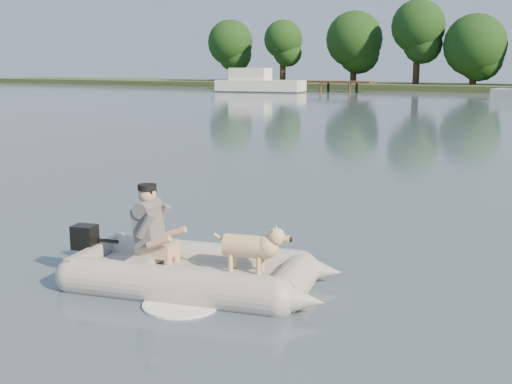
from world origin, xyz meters
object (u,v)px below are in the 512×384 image
Objects in this scene: dinghy at (197,242)px; man at (150,223)px; cabin_cruiser at (260,80)px; dock at (288,85)px; dog at (246,250)px.

dinghy is 0.67m from man.
cabin_cruiser is (-26.18, 47.65, 0.43)m from man.
dock is at bearing 75.14° from cabin_cruiser.
dog is at bearing 4.57° from dinghy.
dog is (0.57, 0.18, -0.06)m from dinghy.
dog is 54.71m from cabin_cruiser.
cabin_cruiser is at bearing 106.57° from dog.
dinghy reaches higher than dog.
dog is at bearing -68.97° from cabin_cruiser.
man reaches higher than dog.
dog is (26.89, -52.17, -0.05)m from dock.
dock is 4.08× the size of dinghy.
man is at bearing 175.76° from dinghy.
dinghy is at bearing -69.58° from cabin_cruiser.
dog is at bearing 0.00° from man.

